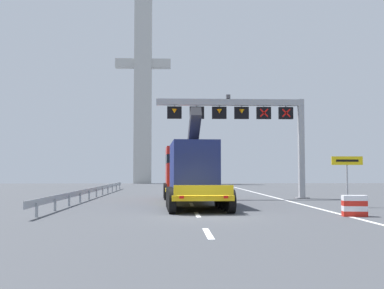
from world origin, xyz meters
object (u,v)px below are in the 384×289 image
object	(u,v)px
overhead_lane_gantry	(248,118)
bridge_pylon_distant	(143,84)
heavy_haul_truck_yellow	(189,170)
crash_barrier_striped	(354,206)
exit_sign_yellow	(347,168)

from	to	relation	value
overhead_lane_gantry	bridge_pylon_distant	bearing A→B (deg)	103.49
overhead_lane_gantry	bridge_pylon_distant	world-z (taller)	bridge_pylon_distant
heavy_haul_truck_yellow	bridge_pylon_distant	xyz separation A→B (m)	(-5.91, 47.11, 14.18)
bridge_pylon_distant	heavy_haul_truck_yellow	bearing A→B (deg)	-82.85
crash_barrier_striped	bridge_pylon_distant	distance (m)	59.59
overhead_lane_gantry	exit_sign_yellow	distance (m)	9.68
heavy_haul_truck_yellow	crash_barrier_striped	world-z (taller)	heavy_haul_truck_yellow
crash_barrier_striped	exit_sign_yellow	bearing A→B (deg)	72.09
overhead_lane_gantry	crash_barrier_striped	size ratio (longest dim) A/B	10.29
crash_barrier_striped	bridge_pylon_distant	bearing A→B (deg)	102.76
crash_barrier_striped	heavy_haul_truck_yellow	bearing A→B (deg)	127.19
overhead_lane_gantry	crash_barrier_striped	distance (m)	14.46
overhead_lane_gantry	bridge_pylon_distant	size ratio (longest dim) A/B	0.34
exit_sign_yellow	bridge_pylon_distant	distance (m)	54.63
exit_sign_yellow	bridge_pylon_distant	size ratio (longest dim) A/B	0.09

